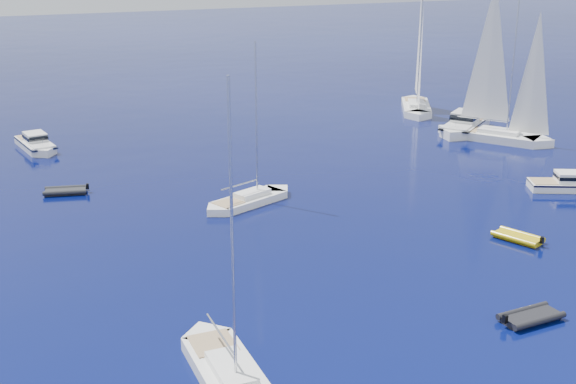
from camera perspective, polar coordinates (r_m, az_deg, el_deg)
name	(u,v)px	position (r m, az deg, el deg)	size (l,w,h in m)	color
ground	(544,373)	(38.39, 18.88, -12.92)	(400.00, 400.00, 0.00)	#091459
motor_cruiser_far_r	(570,190)	(65.88, 20.67, 0.17)	(2.27, 7.41, 1.94)	white
motor_cruiser_distant	(464,131)	(83.01, 13.22, 4.51)	(3.21, 10.50, 2.76)	silver
motor_cruiser_horizon	(37,149)	(77.76, -18.56, 3.09)	(2.46, 8.04, 2.11)	silver
sailboat_fore	(229,381)	(36.00, -4.50, -14.13)	(2.65, 10.18, 14.96)	white
sailboat_centre	(249,204)	(58.42, -2.97, -0.90)	(2.29, 8.81, 12.95)	white
sailboat_sails_r	(494,140)	(80.08, 15.38, 3.83)	(3.28, 12.60, 18.52)	white
sailboat_sails_far	(416,111)	(92.28, 9.70, 6.12)	(3.15, 12.12, 17.81)	white
tender_yellow	(517,240)	(53.63, 17.06, -3.54)	(1.91, 3.45, 0.95)	#BFA40B
tender_grey_near	(530,320)	(42.98, 17.96, -9.28)	(2.00, 3.64, 0.95)	black
tender_grey_far	(66,194)	(63.32, -16.55, -0.11)	(1.95, 3.54, 0.95)	black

